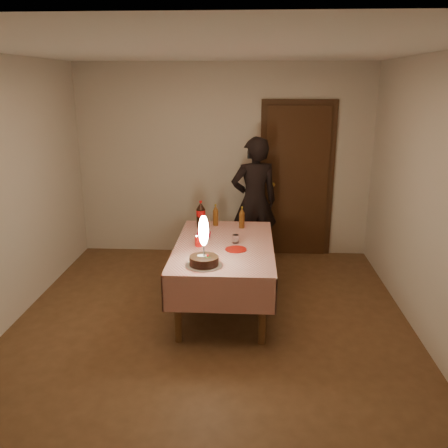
{
  "coord_description": "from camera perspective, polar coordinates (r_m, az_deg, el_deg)",
  "views": [
    {
      "loc": [
        0.37,
        -4.18,
        2.34
      ],
      "look_at": [
        0.11,
        0.44,
        0.95
      ],
      "focal_mm": 38.0,
      "sensor_mm": 36.0,
      "label": 1
    }
  ],
  "objects": [
    {
      "name": "napkin_stack",
      "position": [
        5.24,
        -2.47,
        -1.28
      ],
      "size": [
        0.15,
        0.15,
        0.02
      ],
      "primitive_type": "cube",
      "color": "red",
      "rests_on": "dining_table"
    },
    {
      "name": "cola_bottle",
      "position": [
        5.51,
        -2.81,
        1.16
      ],
      "size": [
        0.1,
        0.1,
        0.32
      ],
      "color": "black",
      "rests_on": "dining_table"
    },
    {
      "name": "clear_cup",
      "position": [
        4.98,
        1.41,
        -1.81
      ],
      "size": [
        0.07,
        0.07,
        0.09
      ],
      "primitive_type": "cylinder",
      "color": "silver",
      "rests_on": "dining_table"
    },
    {
      "name": "red_cup",
      "position": [
        4.89,
        -3.05,
        -2.12
      ],
      "size": [
        0.08,
        0.08,
        0.1
      ],
      "primitive_type": "cylinder",
      "color": "red",
      "rests_on": "dining_table"
    },
    {
      "name": "photographer",
      "position": [
        6.19,
        3.66,
        2.72
      ],
      "size": [
        0.7,
        0.55,
        1.69
      ],
      "color": "black",
      "rests_on": "ground"
    },
    {
      "name": "red_plate",
      "position": [
        4.8,
        1.44,
        -3.06
      ],
      "size": [
        0.22,
        0.22,
        0.01
      ],
      "primitive_type": "cylinder",
      "color": "red",
      "rests_on": "dining_table"
    },
    {
      "name": "amber_bottle_left",
      "position": [
        5.58,
        -1.02,
        1.02
      ],
      "size": [
        0.06,
        0.06,
        0.26
      ],
      "color": "#5F3410",
      "rests_on": "dining_table"
    },
    {
      "name": "room_shell",
      "position": [
        4.32,
        -1.27,
        7.57
      ],
      "size": [
        4.04,
        4.54,
        2.62
      ],
      "color": "beige",
      "rests_on": "ground"
    },
    {
      "name": "ground",
      "position": [
        4.8,
        -1.62,
        -12.46
      ],
      "size": [
        4.0,
        4.5,
        0.01
      ],
      "primitive_type": "cube",
      "color": "brown",
      "rests_on": "ground"
    },
    {
      "name": "dining_table",
      "position": [
        4.99,
        0.03,
        -3.52
      ],
      "size": [
        1.02,
        1.72,
        0.71
      ],
      "color": "brown",
      "rests_on": "ground"
    },
    {
      "name": "amber_bottle_right",
      "position": [
        5.48,
        2.16,
        0.73
      ],
      "size": [
        0.06,
        0.06,
        0.26
      ],
      "color": "#5F3410",
      "rests_on": "dining_table"
    },
    {
      "name": "birthday_cake",
      "position": [
        4.36,
        -2.43,
        -3.51
      ],
      "size": [
        0.34,
        0.34,
        0.48
      ],
      "color": "white",
      "rests_on": "dining_table"
    }
  ]
}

